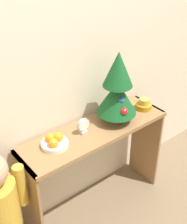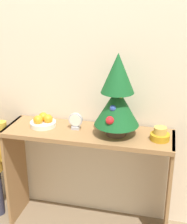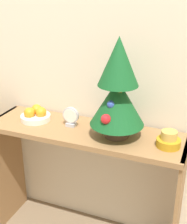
# 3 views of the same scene
# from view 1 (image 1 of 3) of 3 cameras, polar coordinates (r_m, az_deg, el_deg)

# --- Properties ---
(ground_plane) EXTENTS (12.00, 12.00, 0.00)m
(ground_plane) POSITION_cam_1_polar(r_m,az_deg,el_deg) (2.67, 2.68, -18.63)
(ground_plane) COLOR #7A664C
(back_wall) EXTENTS (7.00, 0.05, 2.50)m
(back_wall) POSITION_cam_1_polar(r_m,az_deg,el_deg) (2.15, -3.39, 9.75)
(back_wall) COLOR beige
(back_wall) RESTS_ON ground_plane
(console_table) EXTENTS (1.15, 0.35, 0.78)m
(console_table) POSITION_cam_1_polar(r_m,az_deg,el_deg) (2.34, 0.26, -6.85)
(console_table) COLOR olive
(console_table) RESTS_ON ground_plane
(mini_tree) EXTENTS (0.29, 0.29, 0.54)m
(mini_tree) POSITION_cam_1_polar(r_m,az_deg,el_deg) (2.19, 4.40, 4.29)
(mini_tree) COLOR #4C3828
(mini_tree) RESTS_ON console_table
(fruit_bowl) EXTENTS (0.18, 0.18, 0.09)m
(fruit_bowl) POSITION_cam_1_polar(r_m,az_deg,el_deg) (2.07, -7.17, -5.47)
(fruit_bowl) COLOR silver
(fruit_bowl) RESTS_ON console_table
(singing_bowl) EXTENTS (0.12, 0.12, 0.09)m
(singing_bowl) POSITION_cam_1_polar(r_m,az_deg,el_deg) (2.48, 9.22, 1.35)
(singing_bowl) COLOR #B78419
(singing_bowl) RESTS_ON console_table
(desk_clock) EXTENTS (0.10, 0.04, 0.12)m
(desk_clock) POSITION_cam_1_polar(r_m,az_deg,el_deg) (2.16, -1.85, -2.59)
(desk_clock) COLOR #B2B2B7
(desk_clock) RESTS_ON console_table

